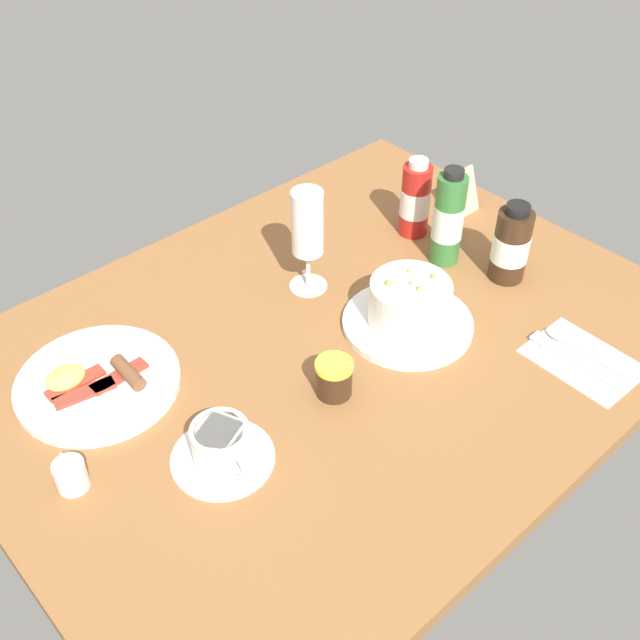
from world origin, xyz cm
name	(u,v)px	position (x,y,z in cm)	size (l,w,h in cm)	color
ground_plane	(329,349)	(0.00, 0.00, -1.50)	(110.00, 84.00, 3.00)	brown
porridge_bowl	(409,307)	(12.08, -5.78, 4.07)	(21.29, 21.29, 9.47)	white
cutlery_setting	(581,358)	(26.35, -29.21, 0.27)	(12.27, 17.00, 0.90)	white
coffee_cup	(222,447)	(-26.75, -7.70, 2.72)	(14.29, 14.29, 6.17)	white
creamer_jug	(71,475)	(-43.90, 2.12, 2.25)	(4.21, 5.10, 4.94)	white
wine_glass	(308,228)	(7.11, 13.00, 12.11)	(6.60, 6.60, 18.86)	white
jam_jar	(334,378)	(-6.93, -8.53, 2.97)	(5.67, 5.67, 5.88)	#392415
sauce_bottle_green	(448,219)	(30.45, 2.47, 8.60)	(5.41, 5.41, 18.38)	#337233
sauce_bottle_red	(415,200)	(32.79, 12.16, 7.09)	(5.57, 5.57, 15.31)	#B21E19
sauce_bottle_brown	(511,245)	(34.70, -8.20, 6.71)	(6.33, 6.33, 14.64)	#382314
breakfast_plate	(97,382)	(-32.33, 16.12, 0.93)	(24.48, 24.48, 3.70)	white
menu_card	(461,189)	(45.87, 11.71, 4.29)	(4.90, 6.25, 8.70)	#D3A68A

